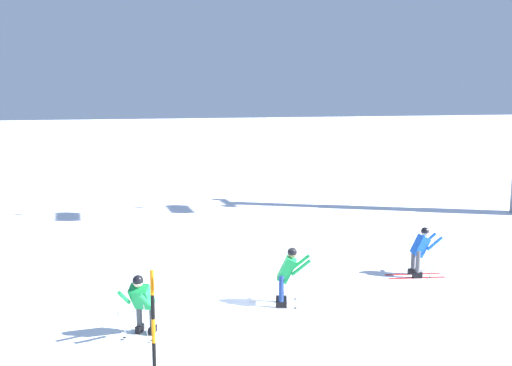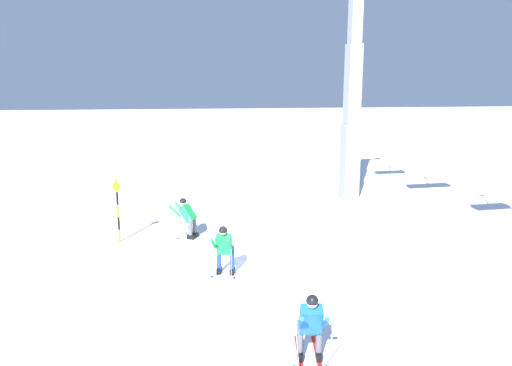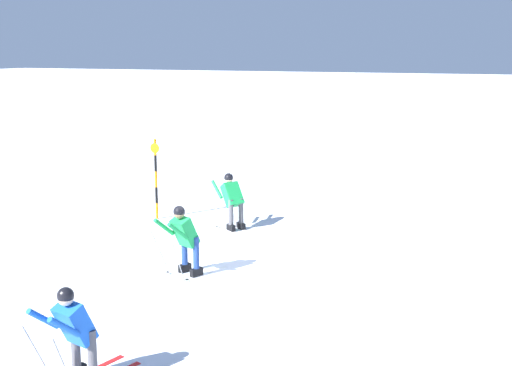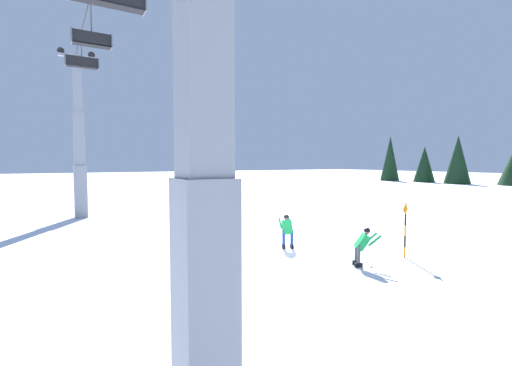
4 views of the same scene
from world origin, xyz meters
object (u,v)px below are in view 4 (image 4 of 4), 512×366
object	(u,v)px
lift_tower_near	(203,96)
lift_tower_far	(79,150)
chairlift_seat_fourth	(82,62)
skier_distant_uphill	(363,244)
chairlift_seat_middle	(92,38)
skier_distant_downhill	(224,217)
skier_carving_main	(287,229)
trail_marker_pole	(405,229)

from	to	relation	value
lift_tower_near	lift_tower_far	xyz separation A→B (m)	(22.73, 0.00, -0.03)
chairlift_seat_fourth	skier_distant_uphill	xyz separation A→B (m)	(-14.05, -8.17, -8.94)
lift_tower_near	lift_tower_far	bearing A→B (deg)	0.00
lift_tower_near	chairlift_seat_middle	world-z (taller)	lift_tower_near
skier_distant_uphill	lift_tower_near	bearing A→B (deg)	118.94
skier_distant_downhill	skier_carving_main	bearing A→B (deg)	-167.80
lift_tower_far	skier_distant_uphill	distance (m)	20.35
lift_tower_near	skier_distant_uphill	distance (m)	10.14
lift_tower_near	chairlift_seat_fourth	world-z (taller)	lift_tower_near
chairlift_seat_fourth	trail_marker_pole	distance (m)	19.60
chairlift_seat_middle	skier_distant_downhill	size ratio (longest dim) A/B	1.33
lift_tower_near	skier_distant_downhill	bearing A→B (deg)	-26.41
chairlift_seat_fourth	skier_distant_downhill	size ratio (longest dim) A/B	1.18
chairlift_seat_middle	chairlift_seat_fourth	bearing A→B (deg)	0.00
trail_marker_pole	skier_distant_downhill	bearing A→B (deg)	26.36
chairlift_seat_fourth	skier_distant_uphill	size ratio (longest dim) A/B	1.21
lift_tower_far	skier_distant_downhill	distance (m)	12.40
skier_distant_downhill	chairlift_seat_fourth	bearing A→B (deg)	48.23
skier_carving_main	chairlift_seat_middle	distance (m)	12.42
lift_tower_far	chairlift_seat_middle	distance (m)	10.65
lift_tower_far	skier_distant_uphill	world-z (taller)	lift_tower_far
chairlift_seat_middle	chairlift_seat_fourth	distance (m)	5.37
skier_distant_uphill	skier_carving_main	bearing A→B (deg)	11.86
skier_distant_uphill	skier_distant_downhill	xyz separation A→B (m)	(8.35, 1.78, -0.00)
chairlift_seat_middle	chairlift_seat_fourth	world-z (taller)	same
lift_tower_near	chairlift_seat_middle	bearing A→B (deg)	0.00
lift_tower_far	trail_marker_pole	world-z (taller)	lift_tower_far
chairlift_seat_middle	chairlift_seat_fourth	size ratio (longest dim) A/B	1.13
chairlift_seat_middle	skier_distant_uphill	world-z (taller)	chairlift_seat_middle
skier_distant_uphill	chairlift_seat_middle	bearing A→B (deg)	43.23
lift_tower_far	chairlift_seat_middle	world-z (taller)	lift_tower_far
trail_marker_pole	skier_distant_uphill	bearing A→B (deg)	88.44
skier_distant_uphill	chairlift_seat_fourth	bearing A→B (deg)	30.17
skier_distant_downhill	chairlift_seat_middle	bearing A→B (deg)	86.92
chairlift_seat_fourth	skier_distant_downhill	xyz separation A→B (m)	(-5.70, -6.39, -8.94)
skier_carving_main	chairlift_seat_fourth	xyz separation A→B (m)	(10.31, 7.38, 8.91)
skier_carving_main	skier_distant_downhill	xyz separation A→B (m)	(4.61, 1.00, -0.03)
chairlift_seat_middle	chairlift_seat_fourth	xyz separation A→B (m)	(5.36, 0.00, 0.24)
skier_carving_main	lift_tower_near	xyz separation A→B (m)	(-8.25, 7.38, 3.94)
skier_carving_main	lift_tower_far	bearing A→B (deg)	27.02
trail_marker_pole	skier_distant_uphill	distance (m)	2.41
lift_tower_far	chairlift_seat_fourth	size ratio (longest dim) A/B	5.62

